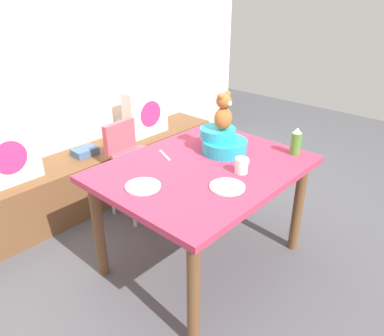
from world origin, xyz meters
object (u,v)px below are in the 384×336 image
dinner_plate_near (143,186)px  coffee_mug (242,165)px  pillow_floral_left (5,155)px  ketchup_bottle (296,142)px  dinner_plate_far (227,187)px  pillow_floral_right (146,112)px  infant_seat_teal (222,142)px  highchair (132,157)px  teddy_bear (223,112)px  book_stack (85,152)px  dining_table (204,179)px  cell_phone (231,138)px

dinner_plate_near → coffee_mug: bearing=-30.1°
pillow_floral_left → ketchup_bottle: (1.26, -1.56, 0.15)m
dinner_plate_far → pillow_floral_right: bearing=64.4°
coffee_mug → dinner_plate_far: bearing=-166.0°
infant_seat_teal → dinner_plate_near: size_ratio=1.65×
highchair → ketchup_bottle: ketchup_bottle is taller
pillow_floral_left → highchair: bearing=-27.8°
infant_seat_teal → teddy_bear: bearing=-90.0°
highchair → teddy_bear: 0.93m
coffee_mug → book_stack: bearing=96.1°
book_stack → teddy_bear: bearing=-74.9°
pillow_floral_right → ketchup_bottle: (-0.05, -1.56, 0.15)m
dining_table → coffee_mug: (0.08, -0.23, 0.15)m
infant_seat_teal → pillow_floral_left: bearing=129.1°
dinner_plate_far → cell_phone: dinner_plate_far is taller
highchair → ketchup_bottle: size_ratio=4.27×
dining_table → highchair: (0.08, 0.81, -0.12)m
highchair → coffee_mug: bearing=-89.7°
dining_table → teddy_bear: teddy_bear is taller
pillow_floral_left → infant_seat_teal: 1.53m
book_stack → ketchup_bottle: (0.62, -1.58, 0.34)m
teddy_bear → pillow_floral_left: bearing=129.1°
dinner_plate_near → ketchup_bottle: bearing=-22.4°
dining_table → dinner_plate_far: bearing=-114.4°
dinner_plate_far → cell_phone: 0.75m
book_stack → ketchup_bottle: 1.73m
infant_seat_teal → ketchup_bottle: ketchup_bottle is taller
teddy_bear → cell_phone: teddy_bear is taller
ketchup_bottle → dinner_plate_near: bearing=157.6°
teddy_bear → dinner_plate_near: size_ratio=1.25×
pillow_floral_left → teddy_bear: (0.96, -1.18, 0.34)m
ketchup_bottle → dinner_plate_near: ketchup_bottle is taller
highchair → cell_phone: (0.41, -0.66, 0.22)m
infant_seat_teal → coffee_mug: bearing=-120.7°
infant_seat_teal → dining_table: bearing=-168.7°
coffee_mug → dinner_plate_far: size_ratio=0.60×
infant_seat_teal → cell_phone: size_ratio=2.29×
infant_seat_teal → pillow_floral_right: bearing=73.4°
pillow_floral_right → cell_phone: size_ratio=3.06×
book_stack → dinner_plate_near: size_ratio=1.00×
pillow_floral_left → dinner_plate_near: (0.27, -1.16, 0.07)m
dining_table → cell_phone: 0.52m
cell_phone → ketchup_bottle: bearing=-173.4°
infant_seat_teal → dinner_plate_near: bearing=178.0°
cell_phone → dinner_plate_near: bearing=95.2°
dinner_plate_near → dinner_plate_far: 0.47m
coffee_mug → cell_phone: (0.41, 0.38, -0.04)m
dinner_plate_far → pillow_floral_left: bearing=111.2°
pillow_floral_right → ketchup_bottle: 1.57m
teddy_bear → cell_phone: bearing=22.8°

